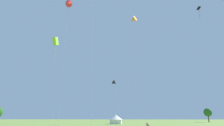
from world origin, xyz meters
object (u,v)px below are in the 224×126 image
at_px(tree_distant_left, 208,112).
at_px(kite_lime_box, 55,41).
at_px(festival_tent_right, 116,119).
at_px(kite_red_delta, 68,3).
at_px(kite_orange_delta, 133,20).
at_px(kite_black_delta, 114,83).
at_px(kite_black_diamond, 200,14).

bearing_deg(tree_distant_left, kite_lime_box, -149.04).
relative_size(kite_lime_box, festival_tent_right, 6.36).
xyz_separation_m(kite_red_delta, tree_distant_left, (51.21, 39.30, -32.31)).
relative_size(kite_lime_box, kite_orange_delta, 0.79).
xyz_separation_m(kite_lime_box, festival_tent_right, (19.17, 6.06, -24.46)).
xyz_separation_m(kite_orange_delta, festival_tent_right, (-6.35, 3.60, -32.08)).
xyz_separation_m(kite_lime_box, tree_distant_left, (56.56, 33.93, -21.96)).
relative_size(kite_black_delta, kite_red_delta, 0.36).
relative_size(kite_black_delta, festival_tent_right, 3.14).
height_order(kite_red_delta, tree_distant_left, kite_red_delta).
bearing_deg(tree_distant_left, kite_orange_delta, -134.60).
bearing_deg(kite_orange_delta, festival_tent_right, 150.45).
distance_m(kite_orange_delta, tree_distant_left, 53.19).
xyz_separation_m(kite_orange_delta, kite_red_delta, (-20.16, -7.83, 2.73)).
relative_size(kite_black_delta, tree_distant_left, 2.32).
relative_size(kite_orange_delta, tree_distant_left, 5.96).
distance_m(kite_black_diamond, kite_orange_delta, 20.44).
xyz_separation_m(kite_black_diamond, festival_tent_right, (-25.75, 9.69, -29.95)).
bearing_deg(kite_red_delta, kite_black_diamond, 2.52).
bearing_deg(tree_distant_left, kite_black_delta, -141.06).
height_order(kite_black_delta, kite_black_diamond, kite_black_diamond).
height_order(kite_black_diamond, kite_orange_delta, kite_orange_delta).
height_order(kite_black_delta, tree_distant_left, kite_black_delta).
bearing_deg(kite_black_diamond, kite_black_delta, 164.46).
relative_size(kite_lime_box, kite_black_delta, 2.03).
relative_size(kite_lime_box, kite_red_delta, 0.73).
bearing_deg(kite_orange_delta, kite_red_delta, -158.79).
height_order(kite_lime_box, festival_tent_right, kite_lime_box).
height_order(kite_black_diamond, festival_tent_right, kite_black_diamond).
height_order(kite_lime_box, kite_black_delta, kite_lime_box).
relative_size(kite_lime_box, kite_black_diamond, 0.80).
bearing_deg(kite_black_delta, kite_black_diamond, -15.54).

